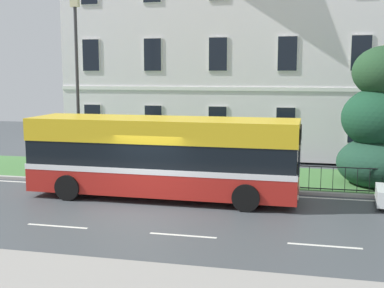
{
  "coord_description": "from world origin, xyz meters",
  "views": [
    {
      "loc": [
        5.43,
        -15.53,
        4.71
      ],
      "look_at": [
        0.9,
        4.16,
        1.83
      ],
      "focal_mm": 47.17,
      "sensor_mm": 36.0,
      "label": 1
    }
  ],
  "objects_px": {
    "evergreen_tree": "(383,129)",
    "litter_bin": "(190,169)",
    "street_lamp_post": "(77,77)",
    "georgian_townhouse": "(230,39)",
    "single_decker_bus": "(163,156)"
  },
  "relations": [
    {
      "from": "evergreen_tree",
      "to": "single_decker_bus",
      "type": "xyz_separation_m",
      "value": [
        -8.27,
        -3.82,
        -0.83
      ]
    },
    {
      "from": "single_decker_bus",
      "to": "litter_bin",
      "type": "xyz_separation_m",
      "value": [
        0.45,
        2.49,
        -0.92
      ]
    },
    {
      "from": "georgian_townhouse",
      "to": "evergreen_tree",
      "type": "xyz_separation_m",
      "value": [
        7.64,
        -8.55,
        -4.28
      ]
    },
    {
      "from": "evergreen_tree",
      "to": "litter_bin",
      "type": "distance_m",
      "value": 8.13
    },
    {
      "from": "single_decker_bus",
      "to": "street_lamp_post",
      "type": "bearing_deg",
      "value": 151.45
    },
    {
      "from": "georgian_townhouse",
      "to": "litter_bin",
      "type": "distance_m",
      "value": 11.58
    },
    {
      "from": "georgian_townhouse",
      "to": "single_decker_bus",
      "type": "xyz_separation_m",
      "value": [
        -0.63,
        -12.37,
        -5.11
      ]
    },
    {
      "from": "evergreen_tree",
      "to": "street_lamp_post",
      "type": "relative_size",
      "value": 0.77
    },
    {
      "from": "street_lamp_post",
      "to": "single_decker_bus",
      "type": "bearing_deg",
      "value": -28.99
    },
    {
      "from": "evergreen_tree",
      "to": "street_lamp_post",
      "type": "distance_m",
      "value": 13.11
    },
    {
      "from": "georgian_townhouse",
      "to": "single_decker_bus",
      "type": "relative_size",
      "value": 1.78
    },
    {
      "from": "single_decker_bus",
      "to": "litter_bin",
      "type": "relative_size",
      "value": 9.22
    },
    {
      "from": "street_lamp_post",
      "to": "litter_bin",
      "type": "xyz_separation_m",
      "value": [
        5.07,
        -0.07,
        -3.82
      ]
    },
    {
      "from": "evergreen_tree",
      "to": "litter_bin",
      "type": "relative_size",
      "value": 5.39
    },
    {
      "from": "single_decker_bus",
      "to": "street_lamp_post",
      "type": "relative_size",
      "value": 1.31
    }
  ]
}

